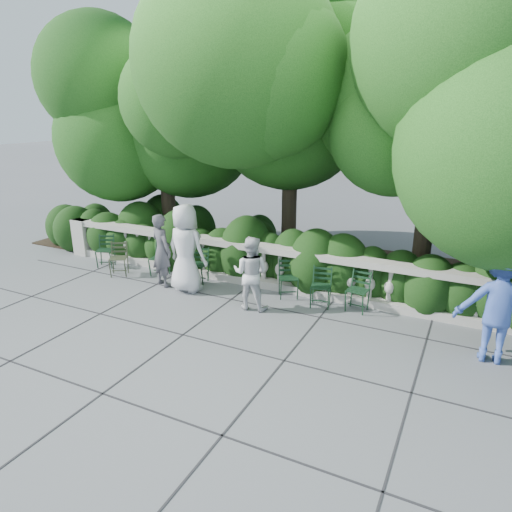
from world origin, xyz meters
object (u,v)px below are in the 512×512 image
at_px(person_businessman, 186,248).
at_px(person_woman_grey, 162,250).
at_px(chair_f, 319,309).
at_px(chair_b, 105,268).
at_px(person_casual_man, 251,273).
at_px(chair_d, 289,300).
at_px(chair_weathered, 119,277).
at_px(chair_a, 157,277).
at_px(person_older_blue, 498,304).
at_px(chair_e, 354,313).
at_px(chair_c, 196,284).

bearing_deg(person_businessman, person_woman_grey, 3.22).
height_order(chair_f, person_businessman, person_businessman).
bearing_deg(chair_b, person_casual_man, -32.45).
bearing_deg(chair_d, person_woman_grey, 160.11).
relative_size(chair_b, chair_weathered, 1.00).
distance_m(chair_a, person_casual_man, 3.00).
bearing_deg(chair_b, person_woman_grey, -33.16).
distance_m(chair_weathered, person_older_blue, 8.18).
xyz_separation_m(chair_d, person_businessman, (-2.26, -0.52, 0.99)).
relative_size(chair_d, person_casual_man, 0.55).
distance_m(chair_a, chair_e, 4.82).
bearing_deg(chair_c, person_woman_grey, -157.85).
bearing_deg(chair_b, chair_d, -23.36).
bearing_deg(person_casual_man, person_woman_grey, -13.96).
height_order(chair_c, chair_d, same).
distance_m(chair_c, person_businessman, 1.06).
bearing_deg(chair_c, chair_f, -8.16).
xyz_separation_m(person_casual_man, person_older_blue, (4.43, -0.07, 0.22)).
relative_size(chair_b, person_casual_man, 0.55).
relative_size(chair_a, person_casual_man, 0.55).
bearing_deg(chair_b, chair_f, -25.45).
bearing_deg(person_casual_man, chair_b, -14.57).
height_order(chair_c, person_casual_man, person_casual_man).
xyz_separation_m(chair_d, chair_weathered, (-4.24, -0.58, 0.00)).
distance_m(chair_b, person_casual_man, 4.56).
distance_m(chair_d, chair_weathered, 4.28).
bearing_deg(chair_c, chair_d, -4.06).
relative_size(person_businessman, person_older_blue, 1.01).
height_order(chair_b, chair_f, same).
bearing_deg(chair_d, chair_e, -31.72).
height_order(chair_e, chair_f, same).
bearing_deg(chair_a, person_businessman, -24.66).
xyz_separation_m(chair_d, chair_e, (1.43, -0.06, 0.00)).
bearing_deg(person_woman_grey, chair_a, -12.56).
xyz_separation_m(chair_f, chair_weathered, (-4.98, -0.41, 0.00)).
height_order(chair_e, chair_weathered, same).
bearing_deg(chair_f, chair_a, 168.88).
bearing_deg(chair_f, person_businessman, 175.48).
xyz_separation_m(person_businessman, person_older_blue, (6.14, -0.29, -0.01)).
height_order(chair_d, person_woman_grey, person_woman_grey).
xyz_separation_m(chair_b, chair_weathered, (0.77, -0.34, 0.00)).
distance_m(chair_a, chair_f, 4.13).
bearing_deg(person_older_blue, person_casual_man, -4.02).
xyz_separation_m(chair_b, chair_c, (2.72, 0.11, 0.00)).
relative_size(chair_b, person_woman_grey, 0.50).
bearing_deg(chair_f, person_woman_grey, 173.97).
bearing_deg(chair_a, person_older_blue, -12.51).
bearing_deg(chair_e, person_casual_man, -155.46).
xyz_separation_m(chair_a, chair_e, (4.82, 0.11, 0.00)).
height_order(person_businessman, person_older_blue, person_businessman).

